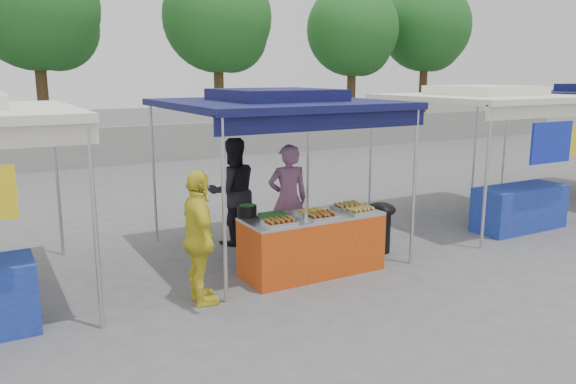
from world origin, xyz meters
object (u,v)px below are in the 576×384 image
vendor_woman (288,199)px  helper_man (233,191)px  customer_person (199,238)px  cooking_pot (247,211)px  vendor_table (312,244)px  wok_burner (380,223)px

vendor_woman → helper_man: (-0.54, 0.89, 0.02)m
vendor_woman → helper_man: 1.04m
vendor_woman → helper_man: bearing=-44.4°
vendor_woman → customer_person: size_ratio=1.04×
helper_man → cooking_pot: bearing=76.2°
cooking_pot → helper_man: size_ratio=0.15×
vendor_table → customer_person: 1.85m
wok_burner → vendor_woman: 1.52m
customer_person → wok_burner: bearing=-75.9°
vendor_table → cooking_pot: cooking_pot is taller
cooking_pot → vendor_woman: size_ratio=0.16×
wok_burner → helper_man: (-1.84, 1.57, 0.41)m
vendor_table → customer_person: customer_person is taller
vendor_table → helper_man: size_ratio=1.12×
cooking_pot → vendor_woman: (0.98, 0.58, -0.06)m
cooking_pot → wok_burner: bearing=-2.3°
vendor_woman → helper_man: size_ratio=0.98×
vendor_woman → cooking_pot: bearing=45.0°
cooking_pot → customer_person: 1.14m
customer_person → helper_man: bearing=-28.6°
vendor_woman → customer_person: vendor_woman is taller
vendor_table → customer_person: (-1.78, -0.27, 0.41)m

